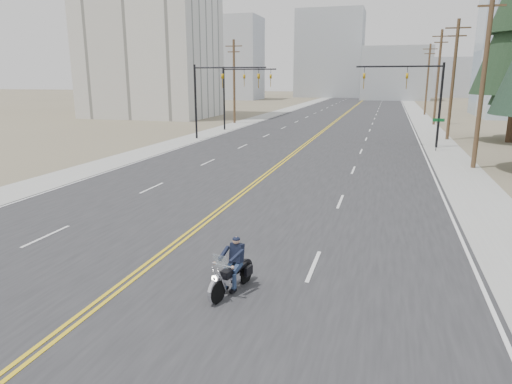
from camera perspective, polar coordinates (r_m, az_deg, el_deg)
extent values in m
plane|color=#776D56|center=(12.90, -19.09, -13.14)|extent=(400.00, 400.00, 0.00)
cube|color=#303033|center=(79.76, 11.21, 9.64)|extent=(20.00, 200.00, 0.01)
cube|color=#A5A5A0|center=(81.57, 3.02, 9.97)|extent=(3.00, 200.00, 0.01)
cube|color=#A5A5A0|center=(79.59, 19.58, 9.10)|extent=(3.00, 200.00, 0.01)
cylinder|color=black|center=(45.04, -7.56, 11.07)|extent=(0.20, 0.20, 7.00)
cylinder|color=black|center=(43.72, -3.33, 15.27)|extent=(7.00, 0.14, 0.14)
imported|color=#BF8C0C|center=(43.94, -4.21, 14.40)|extent=(0.21, 0.26, 1.30)
imported|color=#BF8C0C|center=(42.86, 0.33, 14.45)|extent=(0.21, 0.26, 1.30)
cylinder|color=black|center=(41.51, 22.02, 9.95)|extent=(0.20, 0.20, 7.00)
cylinder|color=black|center=(41.26, 17.44, 14.75)|extent=(7.00, 0.14, 0.14)
imported|color=#BF8C0C|center=(41.27, 18.38, 13.78)|extent=(0.21, 0.26, 1.30)
imported|color=#BF8C0C|center=(41.31, 13.38, 14.10)|extent=(0.21, 0.26, 1.30)
cylinder|color=black|center=(52.46, -4.01, 11.55)|extent=(0.20, 0.20, 7.00)
cylinder|color=black|center=(51.48, -0.82, 15.10)|extent=(6.00, 0.14, 0.14)
imported|color=#BF8C0C|center=(51.65, -1.48, 14.37)|extent=(0.21, 0.26, 1.30)
imported|color=#BF8C0C|center=(50.82, 1.85, 14.38)|extent=(0.21, 0.26, 1.30)
cylinder|color=black|center=(39.69, 21.71, 6.63)|extent=(0.06, 0.06, 2.60)
cube|color=#0C5926|center=(39.57, 21.86, 8.35)|extent=(0.90, 0.03, 0.25)
cylinder|color=brown|center=(32.72, 26.55, 12.63)|extent=(0.30, 0.30, 11.50)
cube|color=brown|center=(33.00, 27.40, 19.99)|extent=(1.60, 0.12, 0.12)
cylinder|color=brown|center=(47.58, 23.39, 12.63)|extent=(0.30, 0.30, 11.00)
cube|color=brown|center=(47.79, 23.96, 18.25)|extent=(2.20, 0.12, 0.12)
cube|color=brown|center=(47.72, 23.87, 17.42)|extent=(1.60, 0.12, 0.12)
cylinder|color=brown|center=(62.50, 21.78, 13.07)|extent=(0.30, 0.30, 11.50)
cube|color=brown|center=(62.69, 22.20, 17.58)|extent=(2.20, 0.12, 0.12)
cube|color=brown|center=(62.64, 22.14, 16.95)|extent=(1.60, 0.12, 0.12)
cylinder|color=brown|center=(79.44, 20.65, 12.98)|extent=(0.30, 0.30, 11.00)
cube|color=brown|center=(79.57, 20.95, 16.36)|extent=(2.20, 0.12, 0.12)
cube|color=brown|center=(79.53, 20.90, 15.86)|extent=(1.60, 0.12, 0.12)
cylinder|color=brown|center=(60.46, -2.75, 13.55)|extent=(0.30, 0.30, 10.50)
cube|color=brown|center=(60.59, -2.80, 17.76)|extent=(2.20, 0.12, 0.12)
cube|color=brown|center=(60.55, -2.79, 17.10)|extent=(1.60, 0.12, 0.12)
cube|color=silver|center=(73.72, -13.24, 20.90)|extent=(18.00, 14.00, 30.00)
cube|color=#B7BCC6|center=(131.24, -2.67, 16.30)|extent=(14.00, 12.00, 22.00)
cube|color=#ADB2B7|center=(134.26, 17.05, 13.97)|extent=(18.00, 14.00, 14.00)
cube|color=#ADB2B7|center=(150.62, 9.23, 16.61)|extent=(20.00, 15.00, 26.00)
cube|color=#B7BCC6|center=(160.27, 23.18, 13.02)|extent=(14.00, 14.00, 12.00)
cube|color=#ADB2B7|center=(150.46, -6.37, 14.80)|extent=(12.00, 12.00, 16.00)
cylinder|color=#382619|center=(48.15, 29.37, 7.99)|extent=(0.76, 0.76, 4.32)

